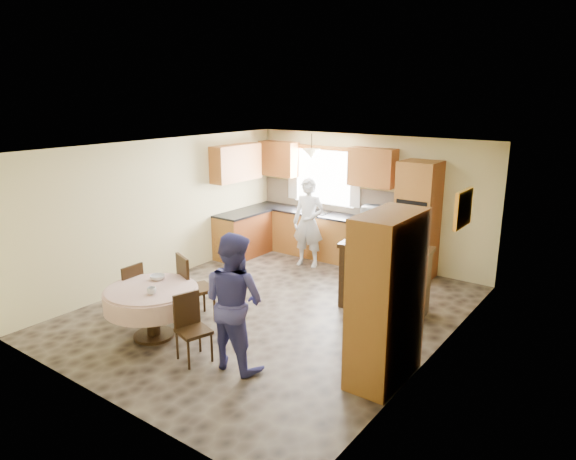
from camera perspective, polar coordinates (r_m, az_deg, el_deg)
The scene contains 36 objects.
floor at distance 8.06m, azimuth -1.51°, elevation -8.86°, with size 5.00×6.00×0.01m, color brown.
ceiling at distance 7.41m, azimuth -1.64°, elevation 9.11°, with size 5.00×6.00×0.01m, color white.
wall_back at distance 10.11m, azimuth 8.88°, elevation 3.37°, with size 5.00×0.02×2.50m, color #D2C686.
wall_front at distance 5.69m, azimuth -20.49°, elevation -6.68°, with size 5.00×0.02×2.50m, color #D2C686.
wall_left at distance 9.34m, azimuth -13.83°, elevation 2.13°, with size 0.02×6.00×2.50m, color #D2C686.
wall_right at distance 6.48m, azimuth 16.24°, elevation -3.68°, with size 0.02×6.00×2.50m, color #D2C686.
window at distance 10.52m, azimuth 4.05°, elevation 5.89°, with size 1.40×0.03×1.10m, color white.
curtain_left at distance 10.88m, azimuth 0.55°, elevation 6.50°, with size 0.22×0.02×1.15m, color white.
curtain_right at distance 10.10m, azimuth 7.52°, elevation 5.70°, with size 0.22×0.02×1.15m, color white.
base_cab_back at distance 10.46m, azimuth 3.81°, elevation -0.67°, with size 3.30×0.60×0.88m, color #C18733.
counter_back at distance 10.34m, azimuth 3.85°, elevation 1.79°, with size 3.30×0.64×0.04m, color black.
base_cab_left at distance 10.54m, azimuth -5.04°, elevation -0.56°, with size 0.60×1.20×0.88m, color #C18733.
counter_left at distance 10.43m, azimuth -5.10°, elevation 1.87°, with size 0.64×1.20×0.04m, color black.
backsplash at distance 10.53m, azimuth 4.73°, elevation 3.56°, with size 3.30×0.02×0.55m, color beige.
wall_cab_left at distance 10.95m, azimuth -1.03°, elevation 7.93°, with size 0.85×0.33×0.72m, color #B9692E.
wall_cab_right at distance 9.79m, azimuth 9.37°, elevation 6.88°, with size 0.90×0.33×0.72m, color #B9692E.
wall_cab_side at distance 10.34m, azimuth -5.80°, elevation 7.43°, with size 0.33×1.20×0.72m, color #B9692E.
oven_tower at distance 9.42m, azimuth 14.17°, elevation 1.03°, with size 0.66×0.62×2.12m, color #C18733.
oven_upper at distance 9.09m, azimuth 13.49°, elevation 1.81°, with size 0.56×0.01×0.45m, color black.
oven_lower at distance 9.21m, azimuth 13.30°, elevation -1.22°, with size 0.56×0.01×0.45m, color black.
pendant at distance 10.05m, azimuth 2.63°, elevation 8.48°, with size 0.36×0.36×0.18m, color beige.
sideboard at distance 8.03m, azimuth 10.65°, elevation -5.46°, with size 1.36×0.56×0.97m, color #36220E.
space_heater at distance 7.46m, azimuth 11.59°, elevation -9.10°, with size 0.36×0.25×0.50m, color black.
cupboard at distance 5.98m, azimuth 10.89°, elevation -7.49°, with size 0.52×1.05×2.00m, color #C18733.
dining_table at distance 7.25m, azimuth -14.92°, elevation -7.41°, with size 1.26×1.26×0.72m.
chair_left at distance 7.83m, azimuth -17.22°, elevation -6.41°, with size 0.40×0.40×0.89m.
chair_back at distance 7.64m, azimuth -10.72°, elevation -5.95°, with size 0.57×0.57×1.01m.
chair_right at distance 6.62m, azimuth -10.75°, elevation -10.20°, with size 0.46×0.46×0.85m.
framed_picture at distance 7.22m, azimuth 18.89°, elevation 2.27°, with size 0.06×0.61×0.50m.
microwave at distance 9.68m, azimuth 9.88°, elevation 1.72°, with size 0.55×0.37×0.30m, color silver.
person_sink at distance 9.81m, azimuth 2.29°, elevation 0.82°, with size 0.63×0.41×1.71m, color silver.
person_dining at distance 6.23m, azimuth -6.03°, elevation -7.86°, with size 0.83×0.64×1.70m, color #3E3E88.
bowl_sideboard at distance 7.95m, azimuth 9.51°, elevation -1.69°, with size 0.23×0.23×0.06m, color #B2B2B2.
bottle_sideboard at distance 7.69m, azimuth 13.38°, elevation -1.49°, with size 0.12×0.12×0.31m, color silver.
cup_table at distance 6.96m, azimuth -14.92°, elevation -6.55°, with size 0.12×0.12×0.09m, color #B2B2B2.
bowl_table at distance 7.47m, azimuth -14.31°, elevation -5.12°, with size 0.21×0.21×0.06m, color #B2B2B2.
Camera 1 is at (4.51, -5.83, 3.26)m, focal length 32.00 mm.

